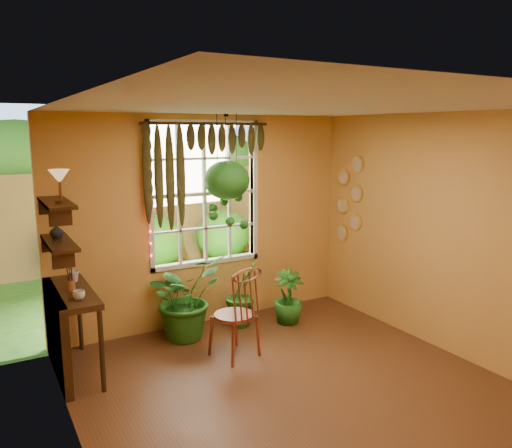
% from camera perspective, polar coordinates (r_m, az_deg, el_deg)
% --- Properties ---
extents(floor, '(4.50, 4.50, 0.00)m').
position_cam_1_polar(floor, '(5.04, 5.64, -19.06)').
color(floor, '#562B18').
rests_on(floor, ground).
extents(ceiling, '(4.50, 4.50, 0.00)m').
position_cam_1_polar(ceiling, '(4.39, 6.29, 13.27)').
color(ceiling, silver).
rests_on(ceiling, wall_back).
extents(wall_back, '(4.00, 0.00, 4.00)m').
position_cam_1_polar(wall_back, '(6.45, -5.74, 0.34)').
color(wall_back, '#CB8D45').
rests_on(wall_back, floor).
extents(wall_left, '(0.00, 4.50, 4.50)m').
position_cam_1_polar(wall_left, '(3.78, -19.82, -7.60)').
color(wall_left, '#CB8D45').
rests_on(wall_left, floor).
extents(wall_right, '(0.00, 4.50, 4.50)m').
position_cam_1_polar(wall_right, '(5.90, 21.97, -1.34)').
color(wall_right, '#CB8D45').
rests_on(wall_right, floor).
extents(window, '(1.52, 0.10, 1.86)m').
position_cam_1_polar(window, '(6.43, -5.91, 3.45)').
color(window, silver).
rests_on(window, wall_back).
extents(valance_vine, '(1.70, 0.12, 1.10)m').
position_cam_1_polar(valance_vine, '(6.24, -6.28, 8.55)').
color(valance_vine, '#341D0E').
rests_on(valance_vine, window).
extents(string_lights, '(0.03, 0.03, 1.54)m').
position_cam_1_polar(string_lights, '(6.07, -12.15, 3.34)').
color(string_lights, '#FF2633').
rests_on(string_lights, window).
extents(wall_plates, '(0.04, 0.32, 1.10)m').
position_cam_1_polar(wall_plates, '(7.08, 10.61, 2.76)').
color(wall_plates, beige).
rests_on(wall_plates, wall_right).
extents(counter_ledge, '(0.40, 1.20, 0.90)m').
position_cam_1_polar(counter_ledge, '(5.55, -21.32, -10.62)').
color(counter_ledge, '#341D0E').
rests_on(counter_ledge, floor).
extents(shelf_lower, '(0.25, 0.90, 0.04)m').
position_cam_1_polar(shelf_lower, '(5.32, -21.56, -2.00)').
color(shelf_lower, '#341D0E').
rests_on(shelf_lower, wall_left).
extents(shelf_upper, '(0.25, 0.90, 0.04)m').
position_cam_1_polar(shelf_upper, '(5.25, -21.86, 2.27)').
color(shelf_upper, '#341D0E').
rests_on(shelf_upper, wall_left).
extents(backyard, '(14.00, 10.00, 12.00)m').
position_cam_1_polar(backyard, '(10.87, -14.56, 3.84)').
color(backyard, '#1B5217').
rests_on(backyard, ground).
extents(windsor_chair, '(0.55, 0.57, 1.21)m').
position_cam_1_polar(windsor_chair, '(5.66, -2.25, -11.65)').
color(windsor_chair, maroon).
rests_on(windsor_chair, floor).
extents(potted_plant_left, '(1.14, 1.08, 1.02)m').
position_cam_1_polar(potted_plant_left, '(6.16, -8.14, -8.27)').
color(potted_plant_left, '#174412').
rests_on(potted_plant_left, floor).
extents(potted_plant_mid, '(0.57, 0.51, 0.85)m').
position_cam_1_polar(potted_plant_mid, '(6.51, -1.56, -7.91)').
color(potted_plant_mid, '#174412').
rests_on(potted_plant_mid, floor).
extents(potted_plant_right, '(0.42, 0.42, 0.70)m').
position_cam_1_polar(potted_plant_right, '(6.61, 3.70, -8.33)').
color(potted_plant_right, '#174412').
rests_on(potted_plant_right, floor).
extents(hanging_basket, '(0.57, 0.57, 1.45)m').
position_cam_1_polar(hanging_basket, '(6.26, -3.36, 4.55)').
color(hanging_basket, black).
rests_on(hanging_basket, ceiling).
extents(cup_a, '(0.14, 0.14, 0.09)m').
position_cam_1_polar(cup_a, '(5.11, -19.57, -7.66)').
color(cup_a, silver).
rests_on(cup_a, counter_ledge).
extents(cup_b, '(0.14, 0.14, 0.11)m').
position_cam_1_polar(cup_b, '(5.71, -20.13, -5.66)').
color(cup_b, beige).
rests_on(cup_b, counter_ledge).
extents(brush_jar, '(0.09, 0.09, 0.31)m').
position_cam_1_polar(brush_jar, '(5.39, -20.46, -5.89)').
color(brush_jar, brown).
rests_on(brush_jar, counter_ledge).
extents(shelf_vase, '(0.16, 0.16, 0.14)m').
position_cam_1_polar(shelf_vase, '(5.47, -21.83, -0.75)').
color(shelf_vase, '#B2AD99').
rests_on(shelf_vase, shelf_lower).
extents(tiffany_lamp, '(0.19, 0.19, 0.32)m').
position_cam_1_polar(tiffany_lamp, '(5.03, -21.56, 4.87)').
color(tiffany_lamp, '#553018').
rests_on(tiffany_lamp, shelf_upper).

